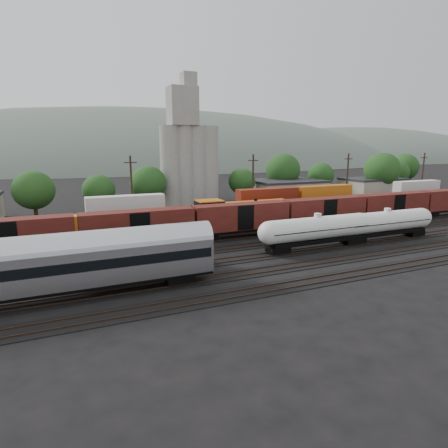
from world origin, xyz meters
name	(u,v)px	position (x,y,z in m)	size (l,w,h in m)	color
ground	(250,246)	(0.00, 0.00, 0.00)	(600.00, 600.00, 0.00)	black
tracks	(250,246)	(0.00, 0.00, 0.05)	(180.00, 33.20, 0.20)	black
green_locomotive	(124,252)	(-17.75, -5.00, 2.54)	(16.78, 2.96, 4.44)	black
tank_car_a	(317,229)	(7.38, -5.00, 2.73)	(17.54, 3.14, 4.60)	silver
tank_car_b	(386,222)	(19.75, -5.00, 2.67)	(17.11, 3.06, 4.48)	silver
passenger_coach	(71,261)	(-23.07, -10.00, 3.60)	(26.01, 3.21, 5.91)	silver
orange_locomotive	(237,213)	(2.85, 10.00, 2.80)	(19.76, 3.29, 4.94)	black
boxcar_string	(360,207)	(24.22, 5.00, 3.12)	(184.40, 2.90, 4.20)	black
container_wall	(230,210)	(3.83, 15.00, 2.48)	(161.36, 2.60, 5.80)	black
grain_silo	(189,157)	(3.28, 36.00, 11.26)	(13.40, 5.00, 29.00)	gray
industrial_sheds	(205,195)	(6.63, 35.25, 2.56)	(119.38, 17.26, 5.10)	#9E937F
tree_band	(165,175)	(-2.20, 36.65, 7.32)	(163.42, 23.10, 14.27)	black
utility_poles	(196,186)	(0.00, 22.00, 6.21)	(122.20, 0.36, 12.00)	black
distant_hills	(126,190)	(23.92, 260.00, -20.56)	(860.00, 286.00, 130.00)	#59665B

